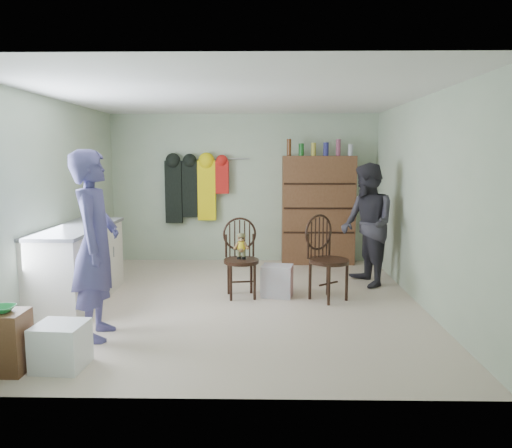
{
  "coord_description": "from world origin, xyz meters",
  "views": [
    {
      "loc": [
        0.36,
        -6.0,
        1.8
      ],
      "look_at": [
        0.25,
        0.2,
        0.95
      ],
      "focal_mm": 35.0,
      "sensor_mm": 36.0,
      "label": 1
    }
  ],
  "objects_px": {
    "counter": "(78,264)",
    "dresser": "(318,210)",
    "chair_front": "(241,253)",
    "chair_far": "(325,254)"
  },
  "relations": [
    {
      "from": "chair_front",
      "to": "chair_far",
      "type": "bearing_deg",
      "value": -15.7
    },
    {
      "from": "counter",
      "to": "dresser",
      "type": "xyz_separation_m",
      "value": [
        3.2,
        2.3,
        0.44
      ]
    },
    {
      "from": "counter",
      "to": "chair_front",
      "type": "xyz_separation_m",
      "value": [
        2.0,
        0.27,
        0.09
      ]
    },
    {
      "from": "chair_front",
      "to": "dresser",
      "type": "relative_size",
      "value": 0.49
    },
    {
      "from": "counter",
      "to": "dresser",
      "type": "relative_size",
      "value": 0.9
    },
    {
      "from": "counter",
      "to": "chair_front",
      "type": "height_order",
      "value": "chair_front"
    },
    {
      "from": "chair_front",
      "to": "dresser",
      "type": "xyz_separation_m",
      "value": [
        1.2,
        2.03,
        0.35
      ]
    },
    {
      "from": "counter",
      "to": "dresser",
      "type": "height_order",
      "value": "dresser"
    },
    {
      "from": "chair_front",
      "to": "chair_far",
      "type": "distance_m",
      "value": 1.07
    },
    {
      "from": "counter",
      "to": "chair_far",
      "type": "height_order",
      "value": "chair_far"
    }
  ]
}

